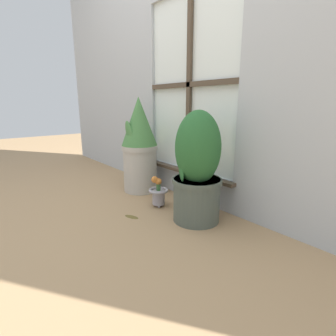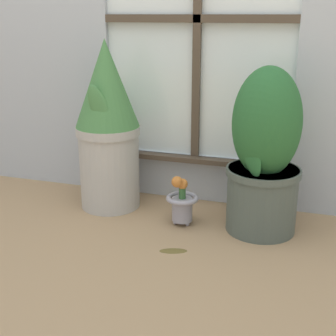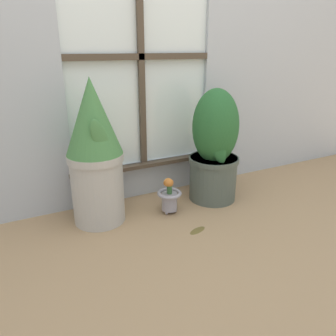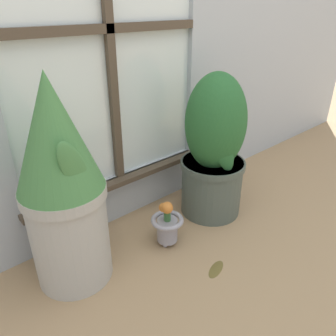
% 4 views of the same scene
% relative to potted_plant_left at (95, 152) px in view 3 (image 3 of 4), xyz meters
% --- Properties ---
extents(ground_plane, '(10.00, 10.00, 0.00)m').
position_rel_potted_plant_left_xyz_m(ground_plane, '(0.36, -0.33, -0.40)').
color(ground_plane, tan).
extents(potted_plant_left, '(0.30, 0.30, 0.79)m').
position_rel_potted_plant_left_xyz_m(potted_plant_left, '(0.00, 0.00, 0.00)').
color(potted_plant_left, '#B7B2A8').
rests_on(potted_plant_left, ground_plane).
extents(potted_plant_right, '(0.31, 0.31, 0.70)m').
position_rel_potted_plant_left_xyz_m(potted_plant_right, '(0.73, -0.05, -0.07)').
color(potted_plant_right, '#4C564C').
rests_on(potted_plant_right, ground_plane).
extents(flower_vase, '(0.14, 0.14, 0.23)m').
position_rel_potted_plant_left_xyz_m(flower_vase, '(0.39, -0.10, -0.29)').
color(flower_vase, '#99939E').
rests_on(flower_vase, ground_plane).
extents(fallen_leaf, '(0.12, 0.08, 0.01)m').
position_rel_potted_plant_left_xyz_m(fallen_leaf, '(0.43, -0.35, -0.40)').
color(fallen_leaf, brown).
rests_on(fallen_leaf, ground_plane).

